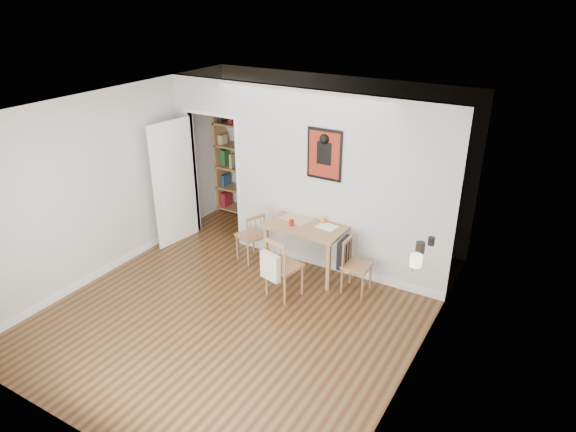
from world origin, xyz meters
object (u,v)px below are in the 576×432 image
Objects in this scene: chair_front at (284,266)px; bookshelf at (239,158)px; fireplace at (418,300)px; orange_fruit at (323,221)px; chair_left at (251,236)px; ceramic_jar_a at (420,247)px; red_glass at (292,223)px; mantel_lamp at (416,261)px; notebook at (327,227)px; chair_right at (356,265)px; dining_table at (307,230)px; ceramic_jar_b at (431,241)px.

bookshelf is (-2.11, 2.01, 0.59)m from chair_front.
orange_fruit is at bearing 149.74° from fireplace.
ceramic_jar_a is at bearing -13.04° from chair_left.
ceramic_jar_a reaches higher than chair_front.
ceramic_jar_a is at bearing 123.20° from fireplace.
ceramic_jar_a is at bearing -16.75° from red_glass.
notebook is at bearing 142.48° from mantel_lamp.
red_glass reaches higher than chair_right.
notebook is (-1.60, 0.91, 0.16)m from fireplace.
bookshelf is at bearing 153.87° from chair_right.
ceramic_jar_a is (-0.08, 0.44, -0.06)m from mantel_lamp.
ceramic_jar_a is (1.64, -0.89, 0.42)m from orange_fruit.
bookshelf reaches higher than fireplace.
ceramic_jar_b is at bearing -15.04° from dining_table.
red_glass is 0.50m from notebook.
orange_fruit is at bearing 158.98° from ceramic_jar_b.
chair_front is at bearing -99.10° from orange_fruit.
chair_right is at bearing -8.31° from dining_table.
chair_right is at bearing -0.29° from chair_left.
bookshelf is at bearing 152.87° from orange_fruit.
fireplace reaches higher than chair_right.
ceramic_jar_b reaches higher than dining_table.
dining_table is at bearing 41.53° from red_glass.
fireplace is 6.34× the size of mantel_lamp.
red_glass is at bearing 163.25° from ceramic_jar_a.
mantel_lamp is at bearing -37.52° from notebook.
chair_front is 7.07× the size of ceramic_jar_a.
red_glass is at bearing -178.59° from chair_right.
dining_table is 0.27m from orange_fruit.
chair_front is at bearing -173.45° from ceramic_jar_b.
ceramic_jar_a reaches higher than orange_fruit.
chair_front is at bearing 179.10° from ceramic_jar_a.
notebook is 2.20× the size of ceramic_jar_a.
dining_table is 4.11× the size of notebook.
fireplace is at bearing -14.83° from chair_left.
red_glass is 0.45m from orange_fruit.
bookshelf is 4.52m from fireplace.
fireplace is at bearing -87.36° from ceramic_jar_b.
ceramic_jar_b is at bearing -9.97° from red_glass.
chair_right is 1.38m from ceramic_jar_b.
chair_left is at bearing 171.97° from ceramic_jar_b.
chair_front is at bearing -32.62° from chair_left.
notebook is at bearing 72.08° from chair_front.
mantel_lamp is (1.72, -1.33, 0.48)m from orange_fruit.
chair_left is 0.63× the size of fireplace.
notebook is at bearing 8.11° from chair_left.
bookshelf is 21.64× the size of ceramic_jar_b.
chair_right is (0.83, -0.12, -0.27)m from dining_table.
dining_table is 2.04m from ceramic_jar_a.
bookshelf reaches higher than ceramic_jar_b.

